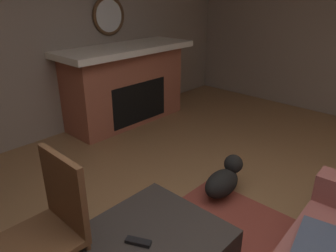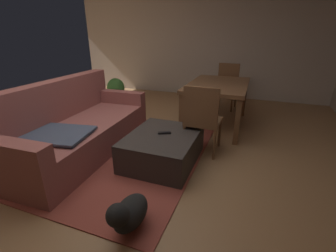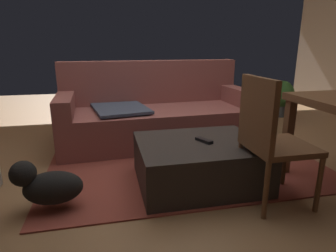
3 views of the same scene
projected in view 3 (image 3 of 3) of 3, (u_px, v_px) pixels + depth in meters
The scene contains 8 objects.
floor at pixel (157, 165), 2.81m from camera, with size 9.37×9.37×0.00m, color olive.
area_rug at pixel (181, 157), 2.97m from camera, with size 2.60×2.00×0.01m, color brown.
couch at pixel (156, 115), 3.45m from camera, with size 2.27×1.04×0.95m.
ottoman_coffee_table at pixel (199, 163), 2.39m from camera, with size 1.00×0.81×0.37m, color #2D2826.
tv_remote at pixel (204, 140), 2.34m from camera, with size 0.05×0.16×0.02m, color black.
dining_chair_west at pixel (269, 135), 2.01m from camera, with size 0.44×0.44×0.93m.
potted_plant at pixel (281, 95), 4.62m from camera, with size 0.39×0.39×0.59m.
small_dog at pixel (48, 185), 1.99m from camera, with size 0.47×0.24×0.33m.
Camera 3 is at (-0.46, -2.56, 1.13)m, focal length 30.54 mm.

